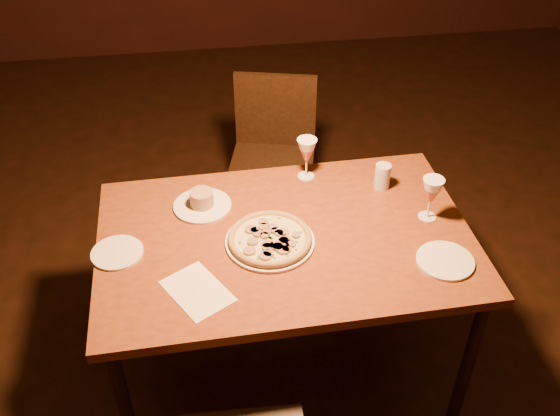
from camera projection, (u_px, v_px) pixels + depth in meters
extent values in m
plane|color=#321910|center=(312.00, 372.00, 2.77)|extent=(7.00, 7.00, 0.00)
cube|color=brown|center=(286.00, 240.00, 2.37)|extent=(1.42, 0.93, 0.04)
cylinder|color=black|center=(126.00, 411.00, 2.21)|extent=(0.05, 0.05, 0.71)
cylinder|color=black|center=(130.00, 261.00, 2.82)|extent=(0.05, 0.05, 0.71)
cylinder|color=black|center=(468.00, 362.00, 2.38)|extent=(0.05, 0.05, 0.71)
cylinder|color=black|center=(403.00, 230.00, 2.99)|extent=(0.05, 0.05, 0.71)
cube|color=black|center=(272.00, 166.00, 3.24)|extent=(0.52, 0.52, 0.04)
cube|color=black|center=(275.00, 110.00, 3.25)|extent=(0.42, 0.14, 0.40)
cylinder|color=black|center=(236.00, 220.00, 3.27)|extent=(0.04, 0.04, 0.43)
cylinder|color=black|center=(245.00, 182.00, 3.53)|extent=(0.04, 0.04, 0.43)
cylinder|color=black|center=(301.00, 225.00, 3.24)|extent=(0.04, 0.04, 0.43)
cylinder|color=black|center=(306.00, 186.00, 3.51)|extent=(0.04, 0.04, 0.43)
cylinder|color=white|center=(270.00, 242.00, 2.32)|extent=(0.33, 0.33, 0.01)
cylinder|color=beige|center=(270.00, 239.00, 2.31)|extent=(0.30, 0.30, 0.01)
torus|color=#AF804C|center=(270.00, 238.00, 2.31)|extent=(0.31, 0.31, 0.02)
cylinder|color=white|center=(202.00, 206.00, 2.49)|extent=(0.23, 0.23, 0.01)
cylinder|color=#A67E5E|center=(202.00, 198.00, 2.47)|extent=(0.09, 0.09, 0.06)
cylinder|color=silver|center=(382.00, 176.00, 2.56)|extent=(0.06, 0.06, 0.11)
cylinder|color=white|center=(117.00, 253.00, 2.27)|extent=(0.19, 0.19, 0.01)
cylinder|color=white|center=(445.00, 261.00, 2.24)|extent=(0.21, 0.21, 0.01)
cube|color=white|center=(197.00, 291.00, 2.13)|extent=(0.27, 0.29, 0.00)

